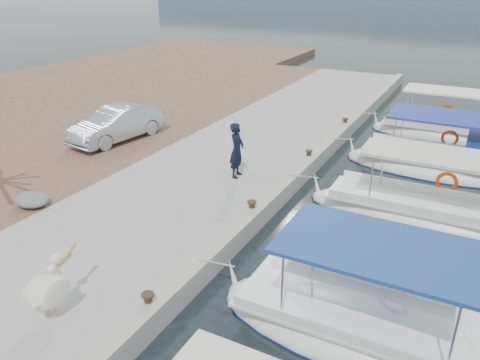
# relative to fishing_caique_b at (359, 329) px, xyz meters

# --- Properties ---
(ground) EXTENTS (400.00, 400.00, 0.00)m
(ground) POSITION_rel_fishing_caique_b_xyz_m (-3.77, 1.66, -0.12)
(ground) COLOR black
(ground) RESTS_ON ground
(concrete_quay) EXTENTS (6.00, 40.00, 0.50)m
(concrete_quay) POSITION_rel_fishing_caique_b_xyz_m (-6.77, 6.66, 0.13)
(concrete_quay) COLOR gray
(concrete_quay) RESTS_ON ground
(quay_curb) EXTENTS (0.44, 40.00, 0.12)m
(quay_curb) POSITION_rel_fishing_caique_b_xyz_m (-3.99, 6.66, 0.44)
(quay_curb) COLOR #A19C8E
(quay_curb) RESTS_ON concrete_quay
(cobblestone_strip) EXTENTS (4.00, 40.00, 0.50)m
(cobblestone_strip) POSITION_rel_fishing_caique_b_xyz_m (-11.77, 6.66, 0.13)
(cobblestone_strip) COLOR brown
(cobblestone_strip) RESTS_ON ground
(fishing_caique_b) EXTENTS (6.35, 2.53, 2.83)m
(fishing_caique_b) POSITION_rel_fishing_caique_b_xyz_m (0.00, 0.00, 0.00)
(fishing_caique_b) COLOR white
(fishing_caique_b) RESTS_ON ground
(fishing_caique_c) EXTENTS (7.61, 2.15, 2.83)m
(fishing_caique_c) POSITION_rel_fishing_caique_b_xyz_m (0.63, 5.94, -0.00)
(fishing_caique_c) COLOR white
(fishing_caique_c) RESTS_ON ground
(fishing_caique_d) EXTENTS (6.92, 2.62, 2.83)m
(fishing_caique_d) POSITION_rel_fishing_caique_b_xyz_m (0.39, 10.45, 0.07)
(fishing_caique_d) COLOR white
(fishing_caique_d) RESTS_ON ground
(fishing_caique_e) EXTENTS (5.92, 2.09, 2.83)m
(fishing_caique_e) POSITION_rel_fishing_caique_b_xyz_m (-0.21, 14.95, 0.00)
(fishing_caique_e) COLOR white
(fishing_caique_e) RESTS_ON ground
(mooring_bollards) EXTENTS (0.28, 20.28, 0.33)m
(mooring_bollards) POSITION_rel_fishing_caique_b_xyz_m (-4.12, 3.16, 0.57)
(mooring_bollards) COLOR black
(mooring_bollards) RESTS_ON concrete_quay
(pelican) EXTENTS (0.74, 1.60, 1.23)m
(pelican) POSITION_rel_fishing_caique_b_xyz_m (-5.72, -2.98, 1.01)
(pelican) COLOR tan
(pelican) RESTS_ON concrete_quay
(fisherman) EXTENTS (0.57, 0.77, 1.95)m
(fisherman) POSITION_rel_fishing_caique_b_xyz_m (-5.76, 5.31, 1.35)
(fisherman) COLOR black
(fisherman) RESTS_ON concrete_quay
(parked_car) EXTENTS (2.13, 4.50, 1.43)m
(parked_car) POSITION_rel_fishing_caique_b_xyz_m (-12.17, 6.48, 1.09)
(parked_car) COLOR #A3AFBA
(parked_car) RESTS_ON cobblestone_strip
(tarp_bundle) EXTENTS (1.10, 0.90, 0.40)m
(tarp_bundle) POSITION_rel_fishing_caique_b_xyz_m (-10.27, 0.36, 0.58)
(tarp_bundle) COLOR slate
(tarp_bundle) RESTS_ON cobblestone_strip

